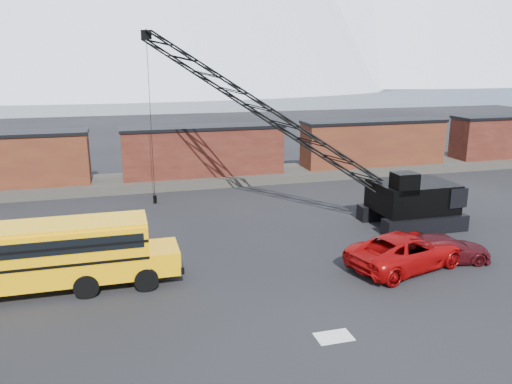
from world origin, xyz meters
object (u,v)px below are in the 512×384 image
maroon_suv (443,249)px  red_pickup (406,251)px  crawler_crane (263,110)px  school_bus (41,255)px

maroon_suv → red_pickup: bearing=103.8°
crawler_crane → maroon_suv: bearing=-56.9°
maroon_suv → crawler_crane: size_ratio=0.26×
school_bus → crawler_crane: bearing=34.0°
school_bus → red_pickup: school_bus is taller
school_bus → red_pickup: 17.41m
red_pickup → maroon_suv: size_ratio=1.32×
school_bus → maroon_suv: size_ratio=2.40×
school_bus → crawler_crane: (12.81, 8.64, 5.25)m
red_pickup → crawler_crane: 13.01m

